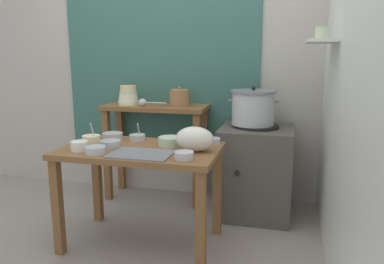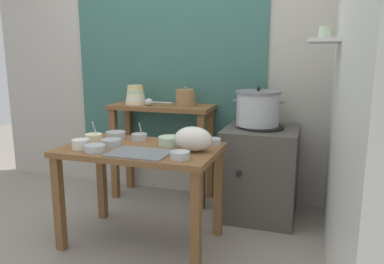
{
  "view_description": "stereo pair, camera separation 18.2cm",
  "coord_description": "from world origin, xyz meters",
  "px_view_note": "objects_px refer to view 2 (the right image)",
  "views": [
    {
      "loc": [
        1.04,
        -2.45,
        1.37
      ],
      "look_at": [
        0.4,
        0.1,
        0.82
      ],
      "focal_mm": 35.57,
      "sensor_mm": 36.0,
      "label": 1
    },
    {
      "loc": [
        1.22,
        -2.4,
        1.37
      ],
      "look_at": [
        0.4,
        0.1,
        0.82
      ],
      "focal_mm": 35.57,
      "sensor_mm": 36.0,
      "label": 2
    }
  ],
  "objects_px": {
    "ladle": "(150,102)",
    "prep_bowl_4": "(111,142)",
    "back_shelf_table": "(162,128)",
    "bowl_stack_enamel": "(136,96)",
    "serving_tray": "(139,153)",
    "prep_bowl_0": "(81,144)",
    "prep_bowl_3": "(139,137)",
    "prep_bowl_5": "(180,155)",
    "prep_bowl_2": "(170,141)",
    "prep_bowl_8": "(95,148)",
    "prep_bowl_6": "(94,138)",
    "prep_table": "(141,162)",
    "prep_bowl_7": "(213,141)",
    "plastic_bag": "(193,139)",
    "clay_pot": "(185,98)",
    "stove_block": "(260,172)",
    "steamer_pot": "(258,108)",
    "prep_bowl_1": "(116,135)"
  },
  "relations": [
    {
      "from": "prep_bowl_3",
      "to": "prep_bowl_8",
      "type": "distance_m",
      "value": 0.44
    },
    {
      "from": "clay_pot",
      "to": "prep_bowl_1",
      "type": "bearing_deg",
      "value": -117.04
    },
    {
      "from": "bowl_stack_enamel",
      "to": "serving_tray",
      "type": "distance_m",
      "value": 1.17
    },
    {
      "from": "prep_table",
      "to": "plastic_bag",
      "type": "height_order",
      "value": "plastic_bag"
    },
    {
      "from": "back_shelf_table",
      "to": "prep_bowl_1",
      "type": "bearing_deg",
      "value": -99.38
    },
    {
      "from": "prep_bowl_1",
      "to": "serving_tray",
      "type": "bearing_deg",
      "value": -44.36
    },
    {
      "from": "steamer_pot",
      "to": "prep_bowl_2",
      "type": "xyz_separation_m",
      "value": [
        -0.52,
        -0.65,
        -0.17
      ]
    },
    {
      "from": "prep_bowl_0",
      "to": "prep_bowl_8",
      "type": "height_order",
      "value": "prep_bowl_0"
    },
    {
      "from": "prep_bowl_4",
      "to": "prep_bowl_8",
      "type": "distance_m",
      "value": 0.18
    },
    {
      "from": "ladle",
      "to": "prep_bowl_5",
      "type": "distance_m",
      "value": 1.19
    },
    {
      "from": "prep_table",
      "to": "prep_bowl_3",
      "type": "distance_m",
      "value": 0.26
    },
    {
      "from": "prep_bowl_4",
      "to": "back_shelf_table",
      "type": "bearing_deg",
      "value": 89.45
    },
    {
      "from": "prep_bowl_2",
      "to": "serving_tray",
      "type": "bearing_deg",
      "value": -110.85
    },
    {
      "from": "back_shelf_table",
      "to": "serving_tray",
      "type": "height_order",
      "value": "back_shelf_table"
    },
    {
      "from": "prep_bowl_8",
      "to": "stove_block",
      "type": "bearing_deg",
      "value": 44.84
    },
    {
      "from": "prep_bowl_4",
      "to": "prep_bowl_6",
      "type": "xyz_separation_m",
      "value": [
        -0.18,
        0.05,
        0.01
      ]
    },
    {
      "from": "prep_bowl_8",
      "to": "ladle",
      "type": "bearing_deg",
      "value": 92.56
    },
    {
      "from": "prep_bowl_3",
      "to": "prep_bowl_5",
      "type": "bearing_deg",
      "value": -40.55
    },
    {
      "from": "serving_tray",
      "to": "prep_bowl_0",
      "type": "relative_size",
      "value": 3.39
    },
    {
      "from": "back_shelf_table",
      "to": "bowl_stack_enamel",
      "type": "relative_size",
      "value": 5.1
    },
    {
      "from": "prep_bowl_6",
      "to": "prep_bowl_2",
      "type": "bearing_deg",
      "value": 10.09
    },
    {
      "from": "serving_tray",
      "to": "prep_bowl_3",
      "type": "xyz_separation_m",
      "value": [
        -0.18,
        0.37,
        0.02
      ]
    },
    {
      "from": "prep_bowl_5",
      "to": "prep_bowl_6",
      "type": "bearing_deg",
      "value": 163.67
    },
    {
      "from": "back_shelf_table",
      "to": "prep_bowl_2",
      "type": "distance_m",
      "value": 0.86
    },
    {
      "from": "prep_table",
      "to": "prep_bowl_2",
      "type": "bearing_deg",
      "value": 31.77
    },
    {
      "from": "stove_block",
      "to": "plastic_bag",
      "type": "distance_m",
      "value": 0.92
    },
    {
      "from": "ladle",
      "to": "prep_bowl_4",
      "type": "height_order",
      "value": "ladle"
    },
    {
      "from": "plastic_bag",
      "to": "prep_bowl_8",
      "type": "relative_size",
      "value": 1.92
    },
    {
      "from": "back_shelf_table",
      "to": "prep_bowl_7",
      "type": "bearing_deg",
      "value": -43.67
    },
    {
      "from": "prep_bowl_4",
      "to": "prep_bowl_6",
      "type": "height_order",
      "value": "prep_bowl_6"
    },
    {
      "from": "prep_table",
      "to": "prep_bowl_0",
      "type": "height_order",
      "value": "prep_bowl_0"
    },
    {
      "from": "ladle",
      "to": "prep_bowl_1",
      "type": "relative_size",
      "value": 1.66
    },
    {
      "from": "clay_pot",
      "to": "prep_bowl_6",
      "type": "relative_size",
      "value": 1.07
    },
    {
      "from": "steamer_pot",
      "to": "prep_table",
      "type": "bearing_deg",
      "value": -132.64
    },
    {
      "from": "prep_bowl_2",
      "to": "bowl_stack_enamel",
      "type": "bearing_deg",
      "value": 130.62
    },
    {
      "from": "plastic_bag",
      "to": "prep_bowl_6",
      "type": "height_order",
      "value": "plastic_bag"
    },
    {
      "from": "serving_tray",
      "to": "prep_bowl_2",
      "type": "relative_size",
      "value": 2.37
    },
    {
      "from": "bowl_stack_enamel",
      "to": "prep_bowl_7",
      "type": "bearing_deg",
      "value": -33.46
    },
    {
      "from": "prep_bowl_7",
      "to": "back_shelf_table",
      "type": "bearing_deg",
      "value": 136.33
    },
    {
      "from": "prep_bowl_2",
      "to": "prep_bowl_3",
      "type": "relative_size",
      "value": 1.2
    },
    {
      "from": "prep_bowl_0",
      "to": "prep_bowl_7",
      "type": "xyz_separation_m",
      "value": [
        0.83,
        0.42,
        -0.01
      ]
    },
    {
      "from": "prep_bowl_3",
      "to": "plastic_bag",
      "type": "bearing_deg",
      "value": -21.38
    },
    {
      "from": "prep_bowl_3",
      "to": "prep_bowl_7",
      "type": "relative_size",
      "value": 1.18
    },
    {
      "from": "prep_table",
      "to": "prep_bowl_7",
      "type": "distance_m",
      "value": 0.54
    },
    {
      "from": "stove_block",
      "to": "serving_tray",
      "type": "height_order",
      "value": "stove_block"
    },
    {
      "from": "prep_table",
      "to": "prep_bowl_2",
      "type": "xyz_separation_m",
      "value": [
        0.18,
        0.11,
        0.15
      ]
    },
    {
      "from": "bowl_stack_enamel",
      "to": "prep_bowl_8",
      "type": "relative_size",
      "value": 1.38
    },
    {
      "from": "prep_table",
      "to": "ladle",
      "type": "bearing_deg",
      "value": 109.27
    },
    {
      "from": "prep_bowl_8",
      "to": "prep_bowl_5",
      "type": "bearing_deg",
      "value": 0.98
    },
    {
      "from": "back_shelf_table",
      "to": "bowl_stack_enamel",
      "type": "height_order",
      "value": "bowl_stack_enamel"
    }
  ]
}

